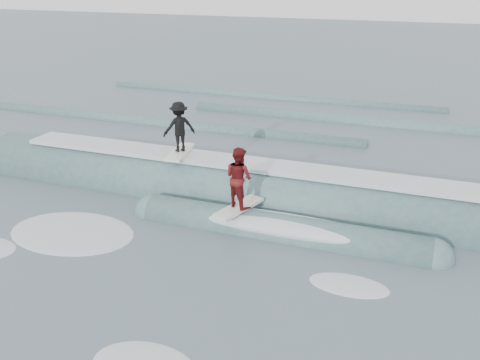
% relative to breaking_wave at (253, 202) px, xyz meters
% --- Properties ---
extents(ground, '(160.00, 160.00, 0.00)m').
position_rel_breaking_wave_xyz_m(ground, '(-0.22, -6.15, -0.03)').
color(ground, '#41515E').
rests_on(ground, ground).
extents(breaking_wave, '(23.84, 4.11, 2.67)m').
position_rel_breaking_wave_xyz_m(breaking_wave, '(0.00, 0.00, 0.00)').
color(breaking_wave, '#3B5F64').
rests_on(breaking_wave, ground).
extents(surfer_black, '(1.32, 2.06, 1.92)m').
position_rel_breaking_wave_xyz_m(surfer_black, '(-2.93, 0.27, 2.31)').
color(surfer_black, white).
rests_on(surfer_black, ground).
extents(surfer_red, '(1.17, 2.07, 2.04)m').
position_rel_breaking_wave_xyz_m(surfer_red, '(0.19, -1.93, 1.58)').
color(surfer_red, silver).
rests_on(surfer_red, ground).
extents(whitewater, '(12.47, 6.69, 0.10)m').
position_rel_breaking_wave_xyz_m(whitewater, '(-2.32, -5.68, -0.03)').
color(whitewater, silver).
rests_on(whitewater, ground).
extents(far_swells, '(33.62, 8.65, 0.80)m').
position_rel_breaking_wave_xyz_m(far_swells, '(-2.30, 11.50, -0.03)').
color(far_swells, '#3B5F64').
rests_on(far_swells, ground).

